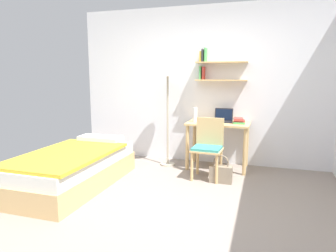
% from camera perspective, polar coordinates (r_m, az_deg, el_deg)
% --- Properties ---
extents(ground_plane, '(5.28, 5.28, 0.00)m').
position_cam_1_polar(ground_plane, '(3.52, 0.33, -15.27)').
color(ground_plane, gray).
extents(wall_back, '(4.40, 0.27, 2.60)m').
position_cam_1_polar(wall_back, '(5.17, 7.11, 7.53)').
color(wall_back, white).
rests_on(wall_back, ground_plane).
extents(bed, '(0.98, 1.90, 0.54)m').
position_cam_1_polar(bed, '(4.32, -17.32, -7.57)').
color(bed, tan).
rests_on(bed, ground_plane).
extents(desk, '(0.97, 0.59, 0.74)m').
position_cam_1_polar(desk, '(4.88, 9.36, -0.97)').
color(desk, tan).
rests_on(desk, ground_plane).
extents(desk_chair, '(0.44, 0.40, 0.87)m').
position_cam_1_polar(desk_chair, '(4.41, 7.50, -3.62)').
color(desk_chair, tan).
rests_on(desk_chair, ground_plane).
extents(standing_lamp, '(0.37, 0.37, 1.68)m').
position_cam_1_polar(standing_lamp, '(4.90, -0.07, 9.44)').
color(standing_lamp, '#B2A893').
rests_on(standing_lamp, ground_plane).
extents(laptop, '(0.29, 0.22, 0.21)m').
position_cam_1_polar(laptop, '(4.94, 10.33, 1.43)').
color(laptop, black).
rests_on(laptop, desk).
extents(water_bottle, '(0.07, 0.07, 0.23)m').
position_cam_1_polar(water_bottle, '(4.87, 5.09, 2.14)').
color(water_bottle, silver).
rests_on(water_bottle, desk).
extents(book_stack, '(0.19, 0.25, 0.08)m').
position_cam_1_polar(book_stack, '(4.82, 13.16, 0.95)').
color(book_stack, '#4CA856').
rests_on(book_stack, desk).
extents(handbag, '(0.31, 0.13, 0.39)m').
position_cam_1_polar(handbag, '(4.33, 9.87, -8.75)').
color(handbag, gray).
rests_on(handbag, ground_plane).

